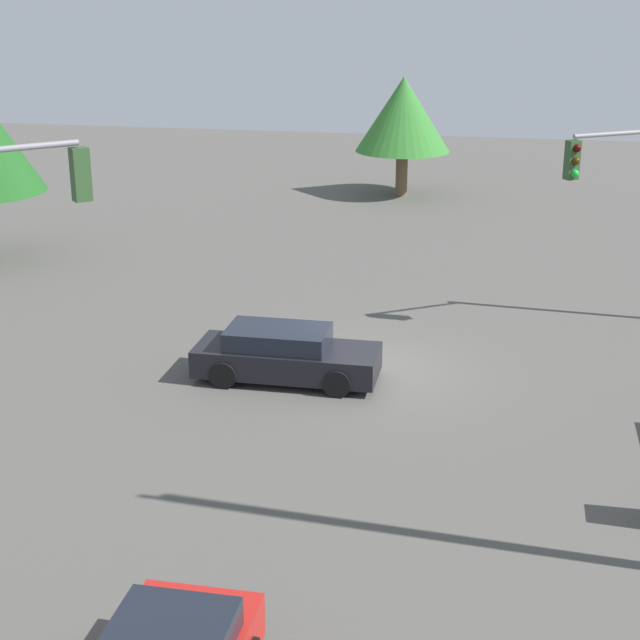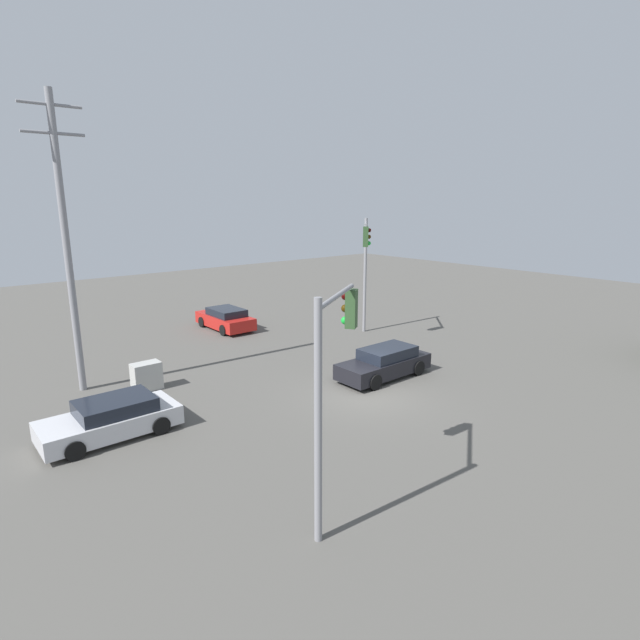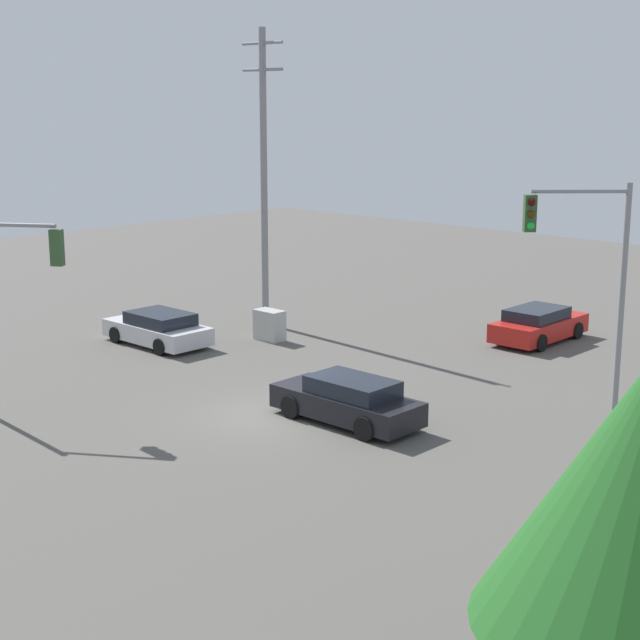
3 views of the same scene
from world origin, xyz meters
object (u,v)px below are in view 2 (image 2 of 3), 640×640
object	(u,v)px
sedan_dark	(385,363)
electrical_cabinet	(147,376)
traffic_signal_cross	(366,258)
traffic_signal_main	(333,363)
sedan_silver	(111,419)
sedan_red	(225,319)

from	to	relation	value
sedan_dark	electrical_cabinet	world-z (taller)	sedan_dark
traffic_signal_cross	electrical_cabinet	distance (m)	13.59
sedan_dark	traffic_signal_main	distance (m)	10.68
sedan_silver	electrical_cabinet	world-z (taller)	sedan_silver
traffic_signal_main	electrical_cabinet	world-z (taller)	traffic_signal_main
sedan_red	traffic_signal_cross	xyz separation A→B (m)	(-5.37, 6.67, 3.89)
traffic_signal_cross	sedan_dark	bearing A→B (deg)	7.94
sedan_silver	traffic_signal_cross	world-z (taller)	traffic_signal_cross
traffic_signal_main	electrical_cabinet	distance (m)	11.70
sedan_silver	traffic_signal_main	distance (m)	8.99
sedan_dark	traffic_signal_main	world-z (taller)	traffic_signal_main
traffic_signal_main	sedan_dark	bearing A→B (deg)	2.11
sedan_dark	traffic_signal_main	size ratio (longest dim) A/B	0.79
traffic_signal_main	electrical_cabinet	bearing A→B (deg)	59.16
sedan_silver	sedan_red	bearing A→B (deg)	-44.67
traffic_signal_cross	sedan_red	bearing A→B (deg)	-95.74
sedan_dark	sedan_silver	world-z (taller)	sedan_dark
sedan_dark	traffic_signal_main	bearing A→B (deg)	125.28
electrical_cabinet	sedan_dark	bearing A→B (deg)	148.68
sedan_silver	sedan_dark	bearing A→B (deg)	-99.75
sedan_red	traffic_signal_cross	distance (m)	9.41
traffic_signal_cross	electrical_cabinet	xyz separation A→B (m)	(13.00, 0.22, -3.96)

